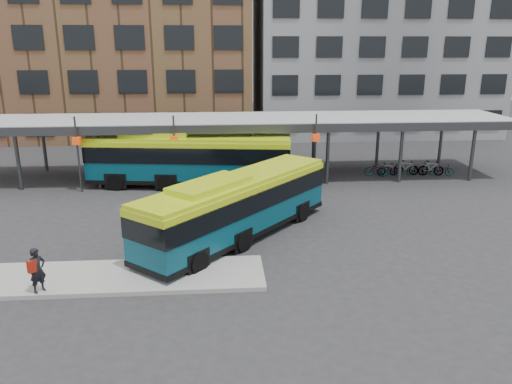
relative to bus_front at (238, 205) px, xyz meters
name	(u,v)px	position (x,y,z in m)	size (l,w,h in m)	color
ground	(226,247)	(-0.63, -1.06, -1.70)	(120.00, 120.00, 0.00)	#28282B
boarding_island	(89,278)	(-6.13, -4.06, -1.61)	(14.00, 3.00, 0.18)	gray
canopy	(221,122)	(-0.68, 11.81, 2.21)	(40.00, 6.53, 4.80)	#999B9E
building_brick	(118,24)	(-10.63, 30.94, 9.30)	(26.00, 14.00, 22.00)	brown
building_grey	(372,35)	(15.37, 30.94, 8.30)	(24.00, 14.00, 20.00)	slate
bus_front	(238,205)	(0.00, 0.00, 0.00)	(9.66, 10.56, 3.26)	#073E50
bus_rear	(189,158)	(-2.83, 9.57, 0.20)	(13.44, 4.52, 3.64)	#073E50
pedestrian	(37,270)	(-7.62, -5.27, -0.64)	(0.73, 0.75, 1.73)	black
bike_rack	(407,169)	(12.58, 11.12, -1.22)	(6.37, 1.42, 1.08)	slate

